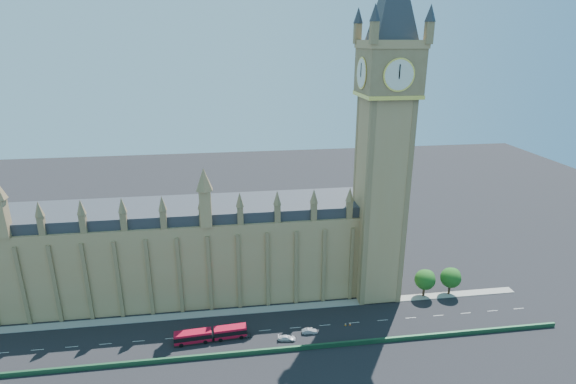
{
  "coord_description": "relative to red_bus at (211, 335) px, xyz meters",
  "views": [
    {
      "loc": [
        -3.9,
        -99.31,
        71.91
      ],
      "look_at": [
        11.49,
        10.0,
        34.5
      ],
      "focal_mm": 28.0,
      "sensor_mm": 36.0,
      "label": 1
    }
  ],
  "objects": [
    {
      "name": "cone_c",
      "position": [
        26.01,
        0.74,
        -1.24
      ],
      "size": [
        0.54,
        0.54,
        0.77
      ],
      "rotation": [
        0.0,
        0.0,
        -0.12
      ],
      "color": "black",
      "rests_on": "ground"
    },
    {
      "name": "elizabeth_tower",
      "position": [
        47.89,
        16.09,
        52.94
      ],
      "size": [
        20.59,
        20.59,
        105.0
      ],
      "color": "#AA8352",
      "rests_on": "ground"
    },
    {
      "name": "ground",
      "position": [
        9.89,
        2.09,
        -1.62
      ],
      "size": [
        400.0,
        400.0,
        0.0
      ],
      "primitive_type": "plane",
      "color": "black",
      "rests_on": "ground"
    },
    {
      "name": "car_grey",
      "position": [
        7.89,
        0.01,
        -0.96
      ],
      "size": [
        3.92,
        1.72,
        1.31
      ],
      "primitive_type": "imported",
      "rotation": [
        0.0,
        0.0,
        1.61
      ],
      "color": "#3E4145",
      "rests_on": "ground"
    },
    {
      "name": "car_silver",
      "position": [
        25.14,
        -0.77,
        -0.97
      ],
      "size": [
        4.03,
        1.7,
        1.3
      ],
      "primitive_type": "imported",
      "rotation": [
        0.0,
        0.0,
        1.48
      ],
      "color": "#94969B",
      "rests_on": "ground"
    },
    {
      "name": "car_white",
      "position": [
        18.99,
        -2.75,
        -0.97
      ],
      "size": [
        4.65,
        2.36,
        1.29
      ],
      "primitive_type": "imported",
      "rotation": [
        0.0,
        0.0,
        1.44
      ],
      "color": "silver",
      "rests_on": "ground"
    },
    {
      "name": "cone_a",
      "position": [
        36.52,
        1.13,
        -1.28
      ],
      "size": [
        0.55,
        0.55,
        0.69
      ],
      "rotation": [
        0.0,
        0.0,
        -0.32
      ],
      "color": "black",
      "rests_on": "ground"
    },
    {
      "name": "bridge_parapet",
      "position": [
        9.89,
        -6.91,
        -1.02
      ],
      "size": [
        160.0,
        0.6,
        1.2
      ],
      "primitive_type": "cube",
      "color": "#1E4C2D",
      "rests_on": "ground"
    },
    {
      "name": "palace_westminster",
      "position": [
        -15.11,
        24.09,
        12.25
      ],
      "size": [
        120.0,
        20.0,
        28.0
      ],
      "color": "#AA8352",
      "rests_on": "ground"
    },
    {
      "name": "tree_east_far",
      "position": [
        70.11,
        12.18,
        4.03
      ],
      "size": [
        6.0,
        6.0,
        8.5
      ],
      "color": "#382619",
      "rests_on": "ground"
    },
    {
      "name": "cone_d",
      "position": [
        35.26,
        1.13,
        -1.26
      ],
      "size": [
        0.49,
        0.49,
        0.72
      ],
      "rotation": [
        0.0,
        0.0,
        0.08
      ],
      "color": "black",
      "rests_on": "ground"
    },
    {
      "name": "tree_east_near",
      "position": [
        62.11,
        12.18,
        4.03
      ],
      "size": [
        6.0,
        6.0,
        8.5
      ],
      "color": "#382619",
      "rests_on": "ground"
    },
    {
      "name": "kerb_north",
      "position": [
        9.89,
        11.59,
        -1.54
      ],
      "size": [
        160.0,
        3.0,
        0.16
      ],
      "primitive_type": "cube",
      "color": "gray",
      "rests_on": "ground"
    },
    {
      "name": "red_bus",
      "position": [
        0.0,
        0.0,
        0.0
      ],
      "size": [
        18.21,
        4.03,
        3.07
      ],
      "rotation": [
        0.0,
        0.0,
        0.07
      ],
      "color": "#AA0B24",
      "rests_on": "ground"
    },
    {
      "name": "cone_b",
      "position": [
        23.89,
        0.19,
        -1.28
      ],
      "size": [
        0.53,
        0.53,
        0.68
      ],
      "rotation": [
        0.0,
        0.0,
        0.31
      ],
      "color": "black",
      "rests_on": "ground"
    }
  ]
}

